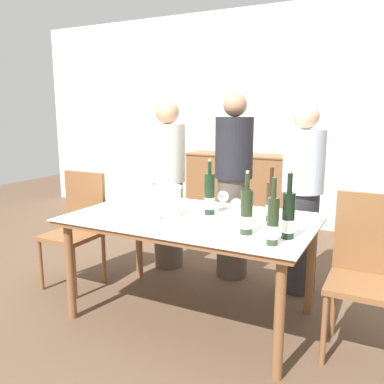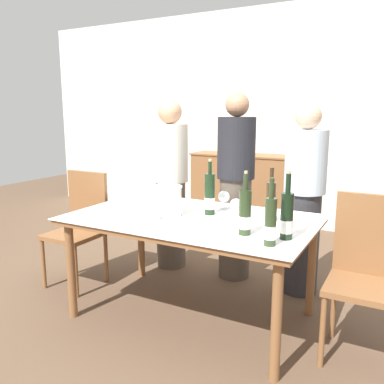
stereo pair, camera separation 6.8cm
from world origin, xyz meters
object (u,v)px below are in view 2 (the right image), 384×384
at_px(wine_bottle_0, 245,213).
at_px(wine_glass_0, 224,197).
at_px(ice_bucket, 167,200).
at_px(person_guest_left, 236,188).
at_px(wine_bottle_4, 271,203).
at_px(chair_right_end, 366,267).
at_px(wine_bottle_3, 210,195).
at_px(sideboard_cabinet, 245,190).
at_px(wine_bottle_1, 270,223).
at_px(person_guest_right, 304,201).
at_px(wine_bottle_2, 287,217).
at_px(wine_glass_1, 236,205).
at_px(wine_glass_2, 151,210).
at_px(dining_table, 192,226).
at_px(person_host, 171,185).
at_px(chair_left_end, 81,221).

bearing_deg(wine_bottle_0, wine_glass_0, 125.31).
xyz_separation_m(ice_bucket, person_guest_left, (0.16, 0.88, -0.04)).
height_order(wine_bottle_4, chair_right_end, wine_bottle_4).
bearing_deg(wine_bottle_3, sideboard_cabinet, 104.96).
relative_size(wine_bottle_1, person_guest_right, 0.25).
bearing_deg(person_guest_left, wine_bottle_4, -52.01).
xyz_separation_m(sideboard_cabinet, wine_bottle_2, (1.28, -2.68, 0.42)).
distance_m(wine_bottle_1, person_guest_left, 1.37).
xyz_separation_m(wine_glass_1, wine_glass_2, (-0.50, -0.29, -0.03)).
bearing_deg(wine_bottle_0, wine_bottle_4, 82.93).
bearing_deg(dining_table, wine_glass_0, 71.46).
height_order(wine_bottle_0, wine_bottle_2, wine_bottle_2).
xyz_separation_m(wine_bottle_1, wine_glass_1, (-0.36, 0.38, -0.02)).
distance_m(wine_bottle_0, wine_glass_1, 0.30).
height_order(wine_bottle_2, wine_glass_0, wine_bottle_2).
distance_m(wine_glass_0, wine_glass_1, 0.35).
relative_size(wine_glass_1, person_guest_right, 0.10).
bearing_deg(wine_glass_0, person_host, 147.99).
bearing_deg(wine_bottle_1, person_host, 139.70).
distance_m(wine_bottle_0, wine_glass_0, 0.65).
bearing_deg(wine_bottle_4, wine_bottle_1, -72.52).
xyz_separation_m(wine_glass_2, person_guest_right, (0.78, 1.04, -0.06)).
relative_size(wine_bottle_3, wine_glass_0, 2.81).
distance_m(wine_bottle_4, wine_glass_0, 0.45).
relative_size(wine_bottle_2, wine_bottle_4, 1.09).
distance_m(wine_bottle_2, wine_bottle_4, 0.39).
bearing_deg(ice_bucket, person_guest_left, 79.47).
relative_size(wine_bottle_3, person_guest_right, 0.26).
height_order(wine_bottle_4, wine_glass_2, wine_bottle_4).
distance_m(dining_table, wine_glass_0, 0.37).
bearing_deg(chair_right_end, sideboard_cabinet, 125.38).
distance_m(ice_bucket, wine_bottle_4, 0.73).
distance_m(sideboard_cabinet, chair_right_end, 2.95).
height_order(ice_bucket, wine_bottle_2, wine_bottle_2).
xyz_separation_m(dining_table, wine_glass_1, (0.32, 0.04, 0.18)).
bearing_deg(wine_bottle_4, wine_bottle_2, -58.64).
distance_m(wine_bottle_2, chair_left_end, 1.93).
relative_size(wine_bottle_1, wine_glass_0, 2.66).
bearing_deg(ice_bucket, wine_glass_0, 51.49).
distance_m(wine_bottle_2, wine_bottle_3, 0.72).
bearing_deg(wine_glass_0, wine_glass_2, -116.86).
height_order(dining_table, ice_bucket, ice_bucket).
xyz_separation_m(sideboard_cabinet, person_host, (-0.11, -1.70, 0.33)).
bearing_deg(person_guest_left, sideboard_cabinet, 108.04).
relative_size(wine_bottle_0, wine_bottle_3, 0.97).
height_order(wine_bottle_1, person_guest_right, person_guest_right).
height_order(wine_glass_0, chair_left_end, chair_left_end).
bearing_deg(wine_bottle_4, chair_left_end, -178.11).
height_order(wine_bottle_2, wine_bottle_3, same).
distance_m(dining_table, wine_bottle_2, 0.77).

